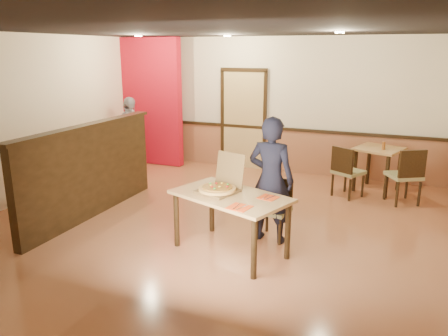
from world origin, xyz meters
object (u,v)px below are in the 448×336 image
(side_chair_right, at_px, (406,174))
(diner, at_px, (271,180))
(pizza_box, at_px, (220,187))
(diner_chair, at_px, (275,206))
(main_table, at_px, (230,203))
(side_chair_left, at_px, (346,170))
(side_table, at_px, (378,158))
(passerby, at_px, (130,134))
(condiment, at_px, (384,146))

(side_chair_right, xyz_separation_m, diner, (-1.69, -2.24, 0.33))
(diner, height_order, pizza_box, diner)
(diner_chair, relative_size, pizza_box, 1.31)
(main_table, distance_m, side_chair_left, 3.01)
(main_table, distance_m, side_table, 3.75)
(side_chair_right, bearing_deg, main_table, 23.47)
(passerby, relative_size, condiment, 11.08)
(side_table, height_order, condiment, condiment)
(passerby, bearing_deg, condiment, -83.65)
(diner_chair, height_order, condiment, condiment)
(side_chair_left, distance_m, condiment, 0.84)
(main_table, relative_size, diner_chair, 2.02)
(main_table, relative_size, side_chair_right, 1.70)
(diner, xyz_separation_m, passerby, (-3.85, 2.43, -0.07))
(side_chair_left, relative_size, pizza_box, 1.45)
(diner, xyz_separation_m, pizza_box, (-0.53, -0.49, -0.02))
(diner_chair, distance_m, diner, 0.43)
(main_table, bearing_deg, side_table, 85.24)
(side_chair_left, height_order, side_table, side_chair_left)
(side_chair_left, bearing_deg, diner_chair, 101.61)
(side_table, bearing_deg, main_table, -114.61)
(diner_chair, xyz_separation_m, side_chair_left, (0.68, 2.11, 0.05))
(diner, distance_m, pizza_box, 0.73)
(main_table, height_order, side_chair_left, side_chair_left)
(condiment, bearing_deg, pizza_box, -119.15)
(side_table, bearing_deg, pizza_box, -117.37)
(passerby, bearing_deg, side_table, -82.39)
(side_chair_right, bearing_deg, condiment, -81.18)
(diner_chair, xyz_separation_m, pizza_box, (-0.57, -0.63, 0.39))
(diner_chair, bearing_deg, main_table, -112.32)
(passerby, bearing_deg, side_chair_left, -89.50)
(diner, bearing_deg, passerby, -29.14)
(main_table, distance_m, pizza_box, 0.25)
(side_chair_right, bearing_deg, diner, 22.70)
(main_table, xyz_separation_m, diner, (0.36, 0.55, 0.19))
(passerby, bearing_deg, diner_chair, -117.76)
(diner, bearing_deg, condiment, -111.86)
(main_table, relative_size, diner, 0.97)
(side_table, distance_m, passerby, 5.08)
(diner, height_order, passerby, diner)
(side_table, height_order, passerby, passerby)
(diner_chair, bearing_deg, diner, -97.05)
(diner_chair, xyz_separation_m, condiment, (1.24, 2.61, 0.43))
(side_chair_left, xyz_separation_m, diner, (-0.72, -2.25, 0.36))
(side_chair_right, relative_size, diner, 0.57)
(diner, relative_size, passerby, 1.09)
(diner, xyz_separation_m, condiment, (1.28, 2.75, 0.02))
(side_chair_right, bearing_deg, side_table, -81.86)
(side_chair_right, bearing_deg, pizza_box, 20.63)
(side_table, height_order, pizza_box, pizza_box)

